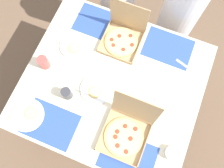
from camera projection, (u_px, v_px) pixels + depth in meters
ground_plane at (112, 105)px, 2.39m from camera, size 6.00×6.00×0.00m
dining_table at (112, 88)px, 1.76m from camera, size 1.26×1.15×0.76m
placemat_near_left at (50, 124)px, 1.58m from camera, size 0.36×0.26×0.00m
placemat_near_right at (128, 157)px, 1.51m from camera, size 0.36×0.26×0.00m
placemat_far_left at (99, 23)px, 1.80m from camera, size 0.36×0.26×0.00m
placemat_far_right at (168, 48)px, 1.74m from camera, size 0.36×0.26×0.00m
pizza_box_edge_far at (126, 131)px, 1.51m from camera, size 0.30×0.35×0.33m
pizza_box_center at (123, 36)px, 1.71m from camera, size 0.28×0.29×0.32m
plate_far_right at (74, 46)px, 1.74m from camera, size 0.21×0.21×0.03m
plate_near_right at (96, 89)px, 1.64m from camera, size 0.23×0.23×0.03m
plate_far_left at (28, 115)px, 1.59m from camera, size 0.23×0.23×0.03m
cup_clear_right at (44, 62)px, 1.65m from camera, size 0.07×0.07×0.11m
cup_clear_left at (67, 94)px, 1.58m from camera, size 0.07×0.07×0.11m
condiment_bowl at (172, 153)px, 1.50m from camera, size 0.09×0.09×0.05m
fork_by_near_right at (156, 98)px, 1.63m from camera, size 0.04×0.19×0.00m
knife_by_far_right at (188, 68)px, 1.69m from camera, size 0.21×0.08×0.00m
diner_right_seat at (177, 19)px, 2.05m from camera, size 0.32×0.32×1.24m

